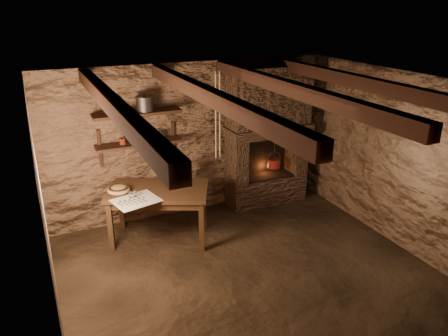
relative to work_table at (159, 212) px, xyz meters
name	(u,v)px	position (x,y,z in m)	size (l,w,h in m)	color
floor	(248,272)	(0.77, -1.28, -0.42)	(4.50, 4.50, 0.00)	black
back_wall	(191,140)	(0.77, 0.72, 0.78)	(4.50, 0.04, 2.40)	#4E3424
front_wall	(367,278)	(0.77, -3.28, 0.78)	(4.50, 0.04, 2.40)	#4E3424
left_wall	(46,224)	(-1.48, -1.28, 0.78)	(0.04, 4.00, 2.40)	#4E3424
right_wall	(395,159)	(3.02, -1.28, 0.78)	(0.04, 4.00, 2.40)	#4E3424
ceiling	(252,84)	(0.77, -1.28, 1.98)	(4.50, 4.00, 0.04)	black
beam_far_left	(113,105)	(-0.73, -1.28, 1.89)	(0.14, 3.95, 0.16)	black
beam_mid_left	(209,96)	(0.27, -1.28, 1.89)	(0.14, 3.95, 0.16)	black
beam_mid_right	(291,89)	(1.27, -1.28, 1.89)	(0.14, 3.95, 0.16)	black
beam_far_right	(361,82)	(2.27, -1.28, 1.89)	(0.14, 3.95, 0.16)	black
shelf_lower	(139,143)	(-0.08, 0.56, 0.88)	(1.25, 0.30, 0.04)	black
shelf_upper	(137,113)	(-0.08, 0.56, 1.33)	(1.25, 0.30, 0.04)	black
hearth	(268,133)	(2.02, 0.49, 0.80)	(1.43, 0.51, 2.30)	#3A281D
work_table	(159,212)	(0.00, 0.00, 0.00)	(1.58, 1.29, 0.79)	#301E10
linen_cloth	(136,201)	(-0.37, -0.25, 0.37)	(0.57, 0.46, 0.01)	beige
pewter_cutlery_row	(136,200)	(-0.37, -0.27, 0.38)	(0.48, 0.18, 0.01)	gray
drinking_glasses	(135,194)	(-0.35, -0.14, 0.41)	(0.18, 0.05, 0.07)	white
stoneware_jug	(180,164)	(0.43, 0.27, 0.58)	(0.19, 0.19, 0.50)	olive
wooden_bowl	(119,190)	(-0.52, 0.11, 0.40)	(0.31, 0.31, 0.11)	#9E7A44
iron_stockpot	(145,104)	(0.03, 0.56, 1.44)	(0.26, 0.26, 0.19)	#2F2C2A
tin_pan	(112,103)	(-0.40, 0.66, 1.47)	(0.26, 0.26, 0.03)	gray
small_kettle	(158,136)	(0.19, 0.56, 0.95)	(0.16, 0.12, 0.17)	gray
rusty_tin	(123,141)	(-0.33, 0.56, 0.94)	(0.09, 0.09, 0.09)	#561B11
red_pot	(274,163)	(2.13, 0.44, 0.28)	(0.26, 0.26, 0.54)	maroon
hanging_ropes	(218,116)	(0.82, -0.23, 1.38)	(0.08, 0.08, 1.20)	beige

